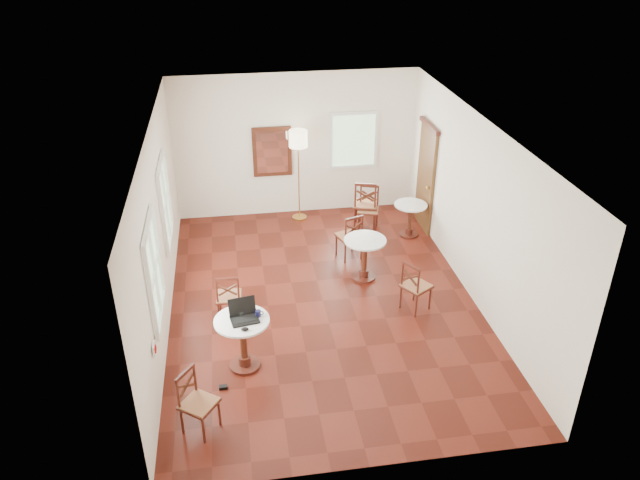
# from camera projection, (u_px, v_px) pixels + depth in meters

# --- Properties ---
(ground) EXTENTS (7.00, 7.00, 0.00)m
(ground) POSITION_uv_depth(u_px,v_px,m) (323.00, 301.00, 10.20)
(ground) COLOR #51170E
(ground) RESTS_ON ground
(room_shell) EXTENTS (5.02, 7.02, 3.01)m
(room_shell) POSITION_uv_depth(u_px,v_px,m) (316.00, 191.00, 9.52)
(room_shell) COLOR white
(room_shell) RESTS_ON ground
(cafe_table_near) EXTENTS (0.77, 0.77, 0.82)m
(cafe_table_near) POSITION_uv_depth(u_px,v_px,m) (243.00, 338.00, 8.50)
(cafe_table_near) COLOR #4A1C12
(cafe_table_near) RESTS_ON ground
(cafe_table_mid) EXTENTS (0.73, 0.73, 0.78)m
(cafe_table_mid) POSITION_uv_depth(u_px,v_px,m) (365.00, 254.00, 10.60)
(cafe_table_mid) COLOR #4A1C12
(cafe_table_mid) RESTS_ON ground
(cafe_table_back) EXTENTS (0.65, 0.65, 0.69)m
(cafe_table_back) POSITION_uv_depth(u_px,v_px,m) (410.00, 216.00, 12.05)
(cafe_table_back) COLOR #4A1C12
(cafe_table_back) RESTS_ON ground
(chair_near_a) EXTENTS (0.42, 0.42, 0.87)m
(chair_near_a) POSITION_uv_depth(u_px,v_px,m) (229.00, 297.00, 9.53)
(chair_near_a) COLOR #4A1C12
(chair_near_a) RESTS_ON ground
(chair_near_b) EXTENTS (0.56, 0.56, 0.87)m
(chair_near_b) POSITION_uv_depth(u_px,v_px,m) (197.00, 402.00, 7.49)
(chair_near_b) COLOR #4A1C12
(chair_near_b) RESTS_ON ground
(chair_mid_a) EXTENTS (0.53, 0.53, 0.91)m
(chair_mid_a) POSITION_uv_depth(u_px,v_px,m) (350.00, 236.00, 11.25)
(chair_mid_a) COLOR #4A1C12
(chair_mid_a) RESTS_ON ground
(chair_mid_b) EXTENTS (0.57, 0.57, 0.89)m
(chair_mid_b) POSITION_uv_depth(u_px,v_px,m) (415.00, 286.00, 9.78)
(chair_mid_b) COLOR #4A1C12
(chair_mid_b) RESTS_ON ground
(chair_back_a) EXTENTS (0.60, 0.60, 1.05)m
(chair_back_a) POSITION_uv_depth(u_px,v_px,m) (365.00, 204.00, 12.31)
(chair_back_a) COLOR #4A1C12
(chair_back_a) RESTS_ON ground
(chair_back_b) EXTENTS (0.53, 0.53, 0.92)m
(chair_back_b) POSITION_uv_depth(u_px,v_px,m) (368.00, 209.00, 12.27)
(chair_back_b) COLOR #4A1C12
(chair_back_b) RESTS_ON ground
(floor_lamp) EXTENTS (0.37, 0.37, 1.92)m
(floor_lamp) POSITION_uv_depth(u_px,v_px,m) (298.00, 145.00, 12.15)
(floor_lamp) COLOR #BF8C3F
(floor_lamp) RESTS_ON ground
(laptop) EXTENTS (0.43, 0.37, 0.27)m
(laptop) POSITION_uv_depth(u_px,v_px,m) (244.00, 314.00, 8.36)
(laptop) COLOR black
(laptop) RESTS_ON cafe_table_near
(mouse) EXTENTS (0.12, 0.09, 0.04)m
(mouse) POSITION_uv_depth(u_px,v_px,m) (245.00, 329.00, 8.13)
(mouse) COLOR black
(mouse) RESTS_ON cafe_table_near
(navy_mug) EXTENTS (0.12, 0.08, 0.09)m
(navy_mug) POSITION_uv_depth(u_px,v_px,m) (258.00, 313.00, 8.40)
(navy_mug) COLOR black
(navy_mug) RESTS_ON cafe_table_near
(water_glass) EXTENTS (0.06, 0.06, 0.10)m
(water_glass) POSITION_uv_depth(u_px,v_px,m) (241.00, 316.00, 8.35)
(water_glass) COLOR white
(water_glass) RESTS_ON cafe_table_near
(power_adapter) EXTENTS (0.11, 0.07, 0.04)m
(power_adapter) POSITION_uv_depth(u_px,v_px,m) (223.00, 387.00, 8.32)
(power_adapter) COLOR black
(power_adapter) RESTS_ON ground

